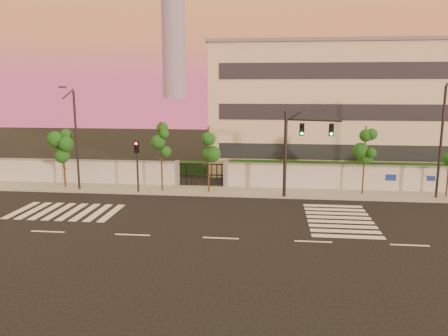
{
  "coord_description": "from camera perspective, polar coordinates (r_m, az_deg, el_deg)",
  "views": [
    {
      "loc": [
        2.65,
        -22.67,
        8.24
      ],
      "look_at": [
        -0.48,
        6.0,
        2.8
      ],
      "focal_mm": 35.0,
      "sensor_mm": 36.0,
      "label": 1
    }
  ],
  "objects": [
    {
      "name": "ground",
      "position": [
        24.27,
        -0.43,
        -9.16
      ],
      "size": [
        120.0,
        120.0,
        0.0
      ],
      "primitive_type": "plane",
      "color": "black",
      "rests_on": "ground"
    },
    {
      "name": "sidewalk",
      "position": [
        34.26,
        1.61,
        -3.1
      ],
      "size": [
        60.0,
        3.0,
        0.15
      ],
      "primitive_type": "cube",
      "color": "gray",
      "rests_on": "ground"
    },
    {
      "name": "perimeter_wall",
      "position": [
        35.49,
        1.98,
        -0.97
      ],
      "size": [
        60.0,
        0.36,
        2.2
      ],
      "color": "#B1B4B8",
      "rests_on": "ground"
    },
    {
      "name": "hedge_row",
      "position": [
        38.17,
        3.88,
        -0.55
      ],
      "size": [
        41.0,
        4.25,
        1.8
      ],
      "color": "black",
      "rests_on": "ground"
    },
    {
      "name": "institutional_building",
      "position": [
        45.15,
        14.44,
        7.71
      ],
      "size": [
        24.4,
        12.4,
        12.25
      ],
      "color": "beige",
      "rests_on": "ground"
    },
    {
      "name": "distant_skyscraper",
      "position": [
        314.76,
        -6.7,
        20.45
      ],
      "size": [
        16.0,
        16.0,
        118.0
      ],
      "color": "slate",
      "rests_on": "ground"
    },
    {
      "name": "road_markings",
      "position": [
        28.0,
        -2.76,
        -6.41
      ],
      "size": [
        57.0,
        7.62,
        0.02
      ],
      "color": "silver",
      "rests_on": "ground"
    },
    {
      "name": "street_tree_b",
      "position": [
        37.17,
        -20.25,
        2.64
      ],
      "size": [
        1.63,
        1.3,
        4.7
      ],
      "color": "#382314",
      "rests_on": "ground"
    },
    {
      "name": "street_tree_c",
      "position": [
        33.97,
        -8.18,
        3.52
      ],
      "size": [
        1.58,
        1.25,
        5.52
      ],
      "color": "#382314",
      "rests_on": "ground"
    },
    {
      "name": "street_tree_d",
      "position": [
        33.27,
        -2.0,
        3.07
      ],
      "size": [
        1.59,
        1.27,
        5.2
      ],
      "color": "#382314",
      "rests_on": "ground"
    },
    {
      "name": "street_tree_e",
      "position": [
        34.24,
        17.97,
        2.89
      ],
      "size": [
        1.43,
        1.14,
        5.31
      ],
      "color": "#382314",
      "rests_on": "ground"
    },
    {
      "name": "traffic_signal_main",
      "position": [
        32.14,
        9.48,
        3.1
      ],
      "size": [
        4.02,
        1.26,
        6.45
      ],
      "rotation": [
        0.0,
        0.0,
        -0.28
      ],
      "color": "black",
      "rests_on": "ground"
    },
    {
      "name": "traffic_signal_secondary",
      "position": [
        34.09,
        -11.28,
        1.08
      ],
      "size": [
        0.33,
        0.33,
        4.21
      ],
      "rotation": [
        0.0,
        0.0,
        -0.35
      ],
      "color": "black",
      "rests_on": "ground"
    },
    {
      "name": "streetlight_west",
      "position": [
        35.79,
        -18.86,
        4.03
      ],
      "size": [
        0.49,
        1.98,
        8.22
      ],
      "color": "black",
      "rests_on": "ground"
    },
    {
      "name": "streetlight_east",
      "position": [
        34.84,
        26.64,
        3.7
      ],
      "size": [
        0.52,
        2.09,
        8.67
      ],
      "color": "black",
      "rests_on": "ground"
    }
  ]
}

